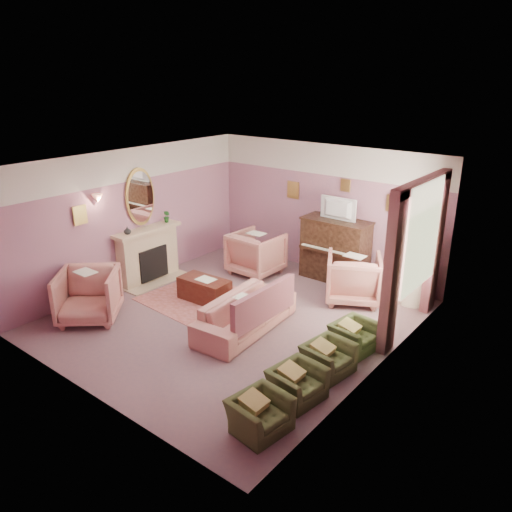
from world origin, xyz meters
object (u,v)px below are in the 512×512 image
Objects in this scene: coffee_table at (204,290)px; sofa at (246,307)px; piano at (335,250)px; television at (336,207)px; floral_armchair_right at (353,276)px; olive_chair_a at (260,409)px; floral_armchair_left at (256,251)px; floral_armchair_front at (88,293)px; olive_chair_b at (297,379)px; olive_chair_c at (328,354)px; olive_chair_d at (355,332)px; side_table at (413,286)px.

sofa is at bearing -16.64° from coffee_table.
television is at bearing -90.00° from piano.
olive_chair_a is (0.90, -4.08, -0.21)m from floral_armchair_right.
television is at bearing 59.72° from coffee_table.
floral_armchair_left and floral_armchair_front have the same top height.
olive_chair_a is at bearing -90.00° from olive_chair_b.
floral_armchair_right is 2.61m from olive_chair_c.
coffee_table is at bearing 143.98° from olive_chair_a.
television is 1.13× the size of olive_chair_a.
olive_chair_d is 1.01× the size of side_table.
piano is 5.02m from floral_armchair_front.
television is at bearing 88.90° from sofa.
olive_chair_c is 1.01× the size of side_table.
piano is at bearing 138.93° from floral_armchair_right.
olive_chair_b is (3.24, -3.20, -0.21)m from floral_armchair_left.
television reaches higher than olive_chair_c.
olive_chair_a is (4.21, -0.44, -0.21)m from floral_armchair_front.
olive_chair_a is 1.01× the size of side_table.
television is at bearing 126.97° from olive_chair_d.
coffee_table is 1.41× the size of olive_chair_d.
olive_chair_a is at bearing -5.94° from floral_armchair_front.
piano is 1.71m from floral_armchair_left.
sofa is at bearing -55.70° from floral_armchair_left.
olive_chair_d is at bearing -60.96° from floral_armchair_right.
floral_armchair_front reaches higher than olive_chair_c.
floral_armchair_right is 1.87m from olive_chair_d.
television is 1.13× the size of olive_chair_c.
piano is 1.10m from floral_armchair_right.
television is 2.00m from floral_armchair_left.
piano is 3.62m from olive_chair_c.
floral_armchair_front is at bearing -149.21° from sofa.
olive_chair_a reaches higher than coffee_table.
olive_chair_d is (0.00, 2.46, 0.00)m from olive_chair_a.
piano reaches higher than olive_chair_c.
floral_armchair_right is at bearing 1.47° from floral_armchair_left.
side_table reaches higher than olive_chair_c.
olive_chair_c is 1.00× the size of olive_chair_d.
television reaches higher than floral_armchair_right.
sofa reaches higher than olive_chair_a.
sofa reaches higher than side_table.
piano reaches higher than coffee_table.
floral_armchair_left is at bearing 92.71° from coffee_table.
olive_chair_a is 1.64m from olive_chair_c.
piano is 1.98× the size of olive_chair_d.
olive_chair_b is at bearing 90.00° from olive_chair_a.
floral_armchair_left reaches higher than sofa.
sofa reaches higher than olive_chair_c.
floral_armchair_front is 6.03m from side_table.
coffee_table is 3.16m from olive_chair_d.
olive_chair_d is (1.72, -2.34, -0.34)m from piano.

